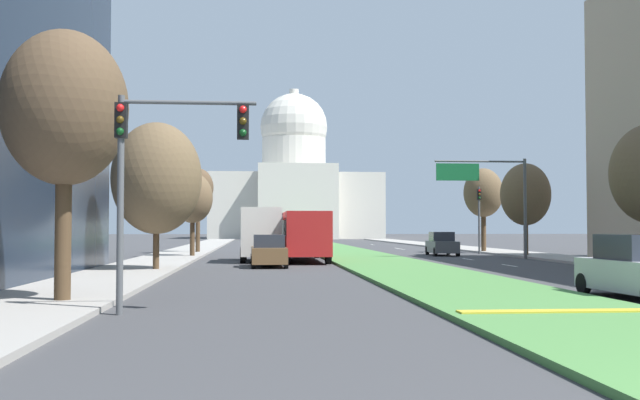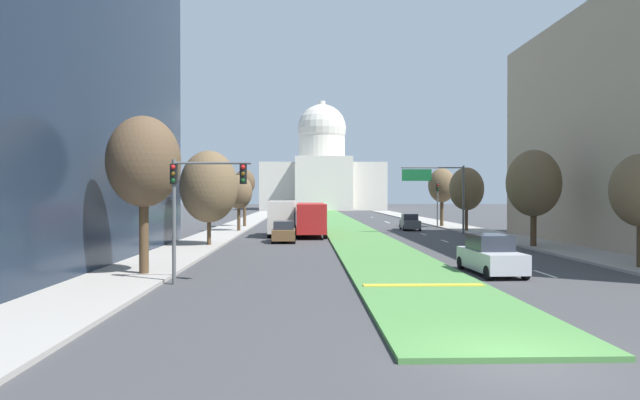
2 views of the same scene
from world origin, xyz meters
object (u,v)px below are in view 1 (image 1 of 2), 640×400
object	(u,v)px
sedan_distant	(442,244)
box_truck_delivery	(261,234)
traffic_light_far_right	(479,211)
city_bus	(303,232)
street_tree_left_mid	(157,178)
sedan_midblock	(269,252)
street_tree_left_near	(65,109)
overhead_guide_sign	(491,187)
street_tree_left_distant	(198,189)
street_tree_left_far	(193,198)
street_tree_right_distant	(483,193)
traffic_light_near_left	(157,154)
street_tree_right_far	(525,195)
capitol_building	(294,190)

from	to	relation	value
sedan_distant	box_truck_delivery	world-z (taller)	box_truck_delivery
traffic_light_far_right	city_bus	distance (m)	17.69
traffic_light_far_right	street_tree_left_mid	bearing A→B (deg)	-135.69
sedan_midblock	sedan_distant	world-z (taller)	sedan_distant
traffic_light_far_right	street_tree_left_near	bearing A→B (deg)	-121.87
traffic_light_far_right	overhead_guide_sign	world-z (taller)	overhead_guide_sign
sedan_midblock	city_bus	world-z (taller)	city_bus
street_tree_left_distant	street_tree_left_far	bearing A→B (deg)	-88.07
overhead_guide_sign	street_tree_right_distant	xyz separation A→B (m)	(3.16, 11.69, 0.13)
street_tree_left_mid	sedan_distant	xyz separation A→B (m)	(18.10, 18.67, -3.51)
street_tree_left_mid	sedan_midblock	distance (m)	7.42
traffic_light_near_left	street_tree_right_distant	distance (m)	45.21
sedan_distant	city_bus	size ratio (longest dim) A/B	0.41
street_tree_left_near	sedan_distant	bearing A→B (deg)	60.71
traffic_light_near_left	street_tree_right_far	xyz separation A→B (m)	(20.93, 32.07, 0.53)
capitol_building	sedan_distant	bearing A→B (deg)	-85.70
capitol_building	traffic_light_near_left	size ratio (longest dim) A/B	6.01
street_tree_right_far	sedan_midblock	xyz separation A→B (m)	(-17.96, -11.41, -3.54)
capitol_building	sedan_midblock	size ratio (longest dim) A/B	7.26
capitol_building	city_bus	xyz separation A→B (m)	(-4.09, -95.21, -7.46)
sedan_midblock	city_bus	xyz separation A→B (m)	(2.23, 6.84, 0.98)
traffic_light_near_left	street_tree_left_far	world-z (taller)	street_tree_left_far
street_tree_left_mid	street_tree_right_far	world-z (taller)	street_tree_left_mid
overhead_guide_sign	street_tree_left_mid	size ratio (longest dim) A/B	0.94
box_truck_delivery	street_tree_left_far	bearing A→B (deg)	127.79
traffic_light_far_right	street_tree_left_mid	xyz separation A→B (m)	(-21.67, -21.16, 1.01)
overhead_guide_sign	sedan_distant	size ratio (longest dim) A/B	1.44
capitol_building	street_tree_left_mid	bearing A→B (deg)	-96.22
traffic_light_near_left	sedan_midblock	distance (m)	21.09
street_tree_left_near	city_bus	bearing A→B (deg)	72.53
traffic_light_near_left	city_bus	bearing A→B (deg)	79.29
traffic_light_far_right	street_tree_left_near	world-z (taller)	street_tree_left_near
street_tree_right_distant	traffic_light_near_left	bearing A→B (deg)	-116.96
sedan_midblock	box_truck_delivery	size ratio (longest dim) A/B	0.67
street_tree_left_near	street_tree_right_far	world-z (taller)	street_tree_left_near
street_tree_left_distant	sedan_distant	size ratio (longest dim) A/B	1.48
traffic_light_far_right	overhead_guide_sign	distance (m)	9.64
sedan_distant	traffic_light_far_right	bearing A→B (deg)	34.94
overhead_guide_sign	street_tree_left_mid	world-z (taller)	street_tree_left_mid
street_tree_right_far	street_tree_right_distant	world-z (taller)	street_tree_right_distant
street_tree_left_near	overhead_guide_sign	bearing A→B (deg)	52.65
capitol_building	city_bus	world-z (taller)	capitol_building
street_tree_left_near	street_tree_left_far	world-z (taller)	street_tree_left_near
traffic_light_near_left	street_tree_left_mid	bearing A→B (deg)	97.68
traffic_light_near_left	street_tree_left_mid	size ratio (longest dim) A/B	0.75
street_tree_left_distant	box_truck_delivery	xyz separation A→B (m)	(4.87, -13.81, -3.40)
overhead_guide_sign	sedan_midblock	bearing A→B (deg)	-151.10
street_tree_left_distant	sedan_distant	distance (m)	19.29
street_tree_left_near	sedan_distant	world-z (taller)	street_tree_left_near
traffic_light_far_right	capitol_building	bearing A→B (deg)	96.81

